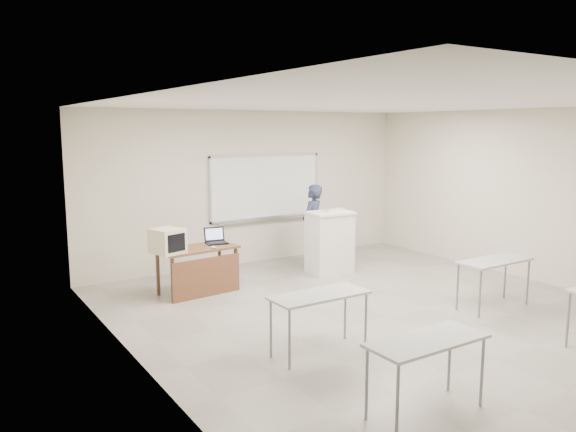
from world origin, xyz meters
TOP-DOWN VIEW (x-y plane):
  - floor at (0.00, 0.00)m, footprint 7.00×8.00m
  - whiteboard at (0.30, 3.97)m, footprint 2.48×0.10m
  - student_desks at (-0.00, -1.35)m, footprint 4.40×2.20m
  - instructor_desk at (-1.80, 2.49)m, footprint 1.27×0.63m
  - podium at (0.80, 2.50)m, footprint 0.81×0.59m
  - crt_monitor at (-2.35, 2.48)m, footprint 0.42×0.47m
  - laptop at (-1.40, 2.76)m, footprint 0.35×0.32m
  - mouse at (-1.60, 2.40)m, footprint 0.11×0.07m
  - keyboard at (0.95, 2.58)m, footprint 0.49×0.26m
  - presenter at (0.87, 3.16)m, footprint 0.69×0.62m

SIDE VIEW (x-z plane):
  - floor at x=0.00m, z-range -0.01..0.00m
  - instructor_desk at x=-1.80m, z-range 0.14..0.89m
  - podium at x=0.80m, z-range 0.00..1.14m
  - student_desks at x=0.00m, z-range 0.31..1.04m
  - mouse at x=-1.60m, z-range 0.75..0.79m
  - presenter at x=0.87m, z-range 0.00..1.58m
  - laptop at x=-1.40m, z-range 0.68..0.94m
  - crt_monitor at x=-2.35m, z-range 0.74..1.14m
  - keyboard at x=0.95m, z-range 1.14..1.17m
  - whiteboard at x=0.30m, z-range 0.83..2.14m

